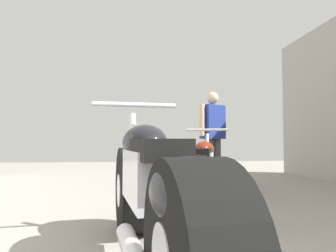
% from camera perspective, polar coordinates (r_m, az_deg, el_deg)
% --- Properties ---
extents(ground_plane, '(15.98, 15.98, 0.00)m').
position_cam_1_polar(ground_plane, '(3.43, -1.25, -15.07)').
color(ground_plane, gray).
extents(motorcycle_maroon_cruiser, '(0.68, 2.22, 1.04)m').
position_cam_1_polar(motorcycle_maroon_cruiser, '(1.77, -2.90, -12.47)').
color(motorcycle_maroon_cruiser, black).
rests_on(motorcycle_maroon_cruiser, ground_plane).
extents(motorcycle_black_naked, '(0.85, 1.91, 0.91)m').
position_cam_1_polar(motorcycle_black_naked, '(3.78, 6.29, -8.11)').
color(motorcycle_black_naked, black).
rests_on(motorcycle_black_naked, ground_plane).
extents(mechanic_in_blue, '(0.60, 0.43, 1.60)m').
position_cam_1_polar(mechanic_in_blue, '(5.57, 8.14, -0.97)').
color(mechanic_in_blue, '#4C4C4C').
rests_on(mechanic_in_blue, ground_plane).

